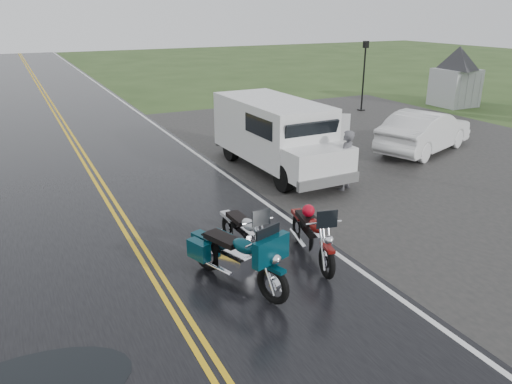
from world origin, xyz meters
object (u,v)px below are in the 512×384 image
motorcycle_red (328,249)px  person_at_van (346,161)px  visitor_center (458,61)px  van_white (284,154)px  motorcycle_teal (273,270)px  motorcycle_silver (264,245)px  sedan_white (425,132)px  lamp_post_far_right (364,76)px

motorcycle_red → person_at_van: person_at_van is taller
visitor_center → van_white: bearing=-152.5°
van_white → person_at_van: bearing=-22.0°
visitor_center → motorcycle_teal: (-18.39, -13.07, -1.66)m
motorcycle_teal → motorcycle_silver: bearing=51.7°
motorcycle_teal → sedan_white: sedan_white is taller
motorcycle_teal → person_at_van: bearing=23.8°
motorcycle_teal → lamp_post_far_right: 19.14m
visitor_center → sedan_white: bearing=-142.5°
van_white → lamp_post_far_right: 13.28m
visitor_center → motorcycle_red: visitor_center is taller
motorcycle_teal → motorcycle_silver: motorcycle_teal is taller
motorcycle_red → sedan_white: sedan_white is taller
person_at_van → van_white: bearing=-52.6°
sedan_white → visitor_center: bearing=-72.6°
visitor_center → person_at_van: (-13.56, -8.58, -1.51)m
motorcycle_silver → person_at_van: person_at_van is taller
visitor_center → motorcycle_silver: 21.67m
van_white → motorcycle_red: bearing=-111.4°
motorcycle_silver → lamp_post_far_right: bearing=44.5°
visitor_center → motorcycle_silver: visitor_center is taller
motorcycle_red → van_white: size_ratio=0.39×
motorcycle_silver → visitor_center: bearing=32.0°
van_white → person_at_van: (1.70, -0.64, -0.28)m
person_at_van → lamp_post_far_right: (8.07, 9.62, 0.91)m
van_white → person_at_van: van_white is taller
motorcycle_silver → lamp_post_far_right: (12.50, 12.98, 1.15)m
motorcycle_red → motorcycle_silver: motorcycle_red is taller
van_white → lamp_post_far_right: lamp_post_far_right is taller
van_white → sedan_white: (6.86, 1.50, -0.40)m
motorcycle_red → lamp_post_far_right: (11.51, 13.78, 1.11)m
lamp_post_far_right → van_white: bearing=-137.4°
visitor_center → motorcycle_teal: size_ratio=6.39×
motorcycle_teal → person_at_van: (4.83, 4.49, 0.15)m
van_white → person_at_van: 1.84m
visitor_center → lamp_post_far_right: bearing=169.3°
motorcycle_red → person_at_van: bearing=63.1°
motorcycle_red → sedan_white: 10.66m
motorcycle_red → motorcycle_teal: size_ratio=0.93×
motorcycle_red → sedan_white: size_ratio=0.50×
lamp_post_far_right → motorcycle_red: bearing=-129.9°
motorcycle_teal → motorcycle_red: bearing=-5.7°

